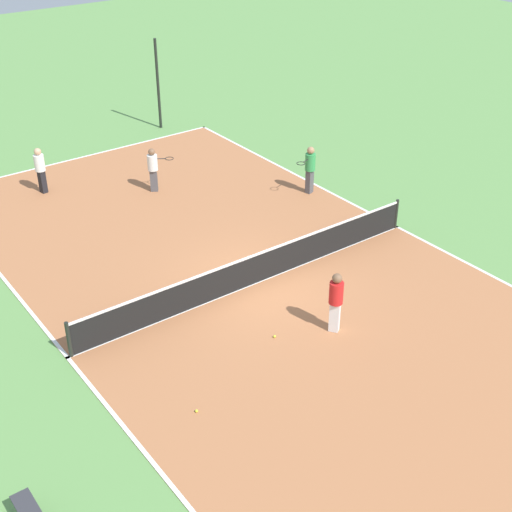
# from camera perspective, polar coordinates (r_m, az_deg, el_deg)

# --- Properties ---
(ground_plane) EXTENTS (80.00, 80.00, 0.00)m
(ground_plane) POSITION_cam_1_polar(r_m,az_deg,el_deg) (20.25, -0.00, -2.20)
(ground_plane) COLOR #60934C
(court_surface) EXTENTS (11.50, 23.21, 0.02)m
(court_surface) POSITION_cam_1_polar(r_m,az_deg,el_deg) (20.25, -0.00, -2.17)
(court_surface) COLOR #AD6B42
(court_surface) RESTS_ON ground_plane
(tennis_net) EXTENTS (11.30, 0.10, 1.00)m
(tennis_net) POSITION_cam_1_polar(r_m,az_deg,el_deg) (19.97, -0.00, -0.92)
(tennis_net) COLOR black
(tennis_net) RESTS_ON court_surface
(player_near_white) EXTENTS (0.41, 0.41, 1.66)m
(player_near_white) POSITION_cam_1_polar(r_m,az_deg,el_deg) (26.25, -16.89, 6.80)
(player_near_white) COLOR black
(player_near_white) RESTS_ON court_surface
(player_far_green) EXTENTS (0.99, 0.59, 1.72)m
(player_far_green) POSITION_cam_1_polar(r_m,az_deg,el_deg) (25.16, 4.34, 7.14)
(player_far_green) COLOR #4C4C51
(player_far_green) RESTS_ON court_surface
(player_coach_red) EXTENTS (0.50, 0.50, 1.69)m
(player_coach_red) POSITION_cam_1_polar(r_m,az_deg,el_deg) (17.93, 6.41, -3.41)
(player_coach_red) COLOR white
(player_coach_red) RESTS_ON court_surface
(player_far_white) EXTENTS (0.96, 0.79, 1.60)m
(player_far_white) POSITION_cam_1_polar(r_m,az_deg,el_deg) (25.52, -8.23, 7.06)
(player_far_white) COLOR #4C4C51
(player_far_white) RESTS_ON court_surface
(tennis_ball_midcourt) EXTENTS (0.07, 0.07, 0.07)m
(tennis_ball_midcourt) POSITION_cam_1_polar(r_m,az_deg,el_deg) (18.10, 1.49, -6.45)
(tennis_ball_midcourt) COLOR #CCE033
(tennis_ball_midcourt) RESTS_ON court_surface
(tennis_ball_right_alley) EXTENTS (0.07, 0.07, 0.07)m
(tennis_ball_right_alley) POSITION_cam_1_polar(r_m,az_deg,el_deg) (16.05, -4.78, -12.25)
(tennis_ball_right_alley) COLOR #CCE033
(tennis_ball_right_alley) RESTS_ON court_surface
(fence_post_back_right) EXTENTS (0.12, 0.12, 3.84)m
(fence_post_back_right) POSITION_cam_1_polar(r_m,az_deg,el_deg) (31.36, -7.85, 13.45)
(fence_post_back_right) COLOR black
(fence_post_back_right) RESTS_ON ground_plane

